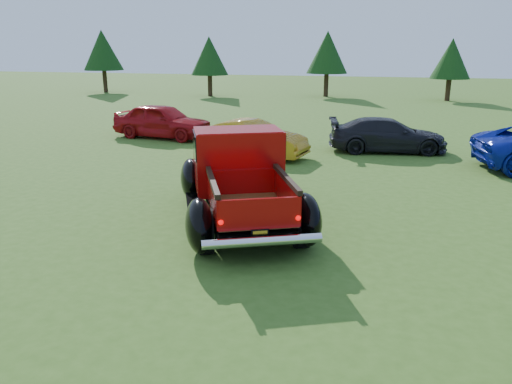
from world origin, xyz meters
TOP-DOWN VIEW (x-y plane):
  - ground at (0.00, 0.00)m, footprint 120.00×120.00m
  - tree_far_west at (-22.00, 30.00)m, footprint 3.33×3.33m
  - tree_west at (-12.00, 29.00)m, footprint 2.94×2.94m
  - tree_mid_left at (-3.00, 31.00)m, footprint 3.20×3.20m
  - tree_mid_right at (6.00, 30.00)m, footprint 2.82×2.82m
  - pickup_truck at (-1.29, 1.44)m, footprint 4.27×5.79m
  - show_car_red at (-7.46, 10.49)m, footprint 4.51×2.31m
  - show_car_yellow at (-2.66, 7.74)m, footprint 4.11×2.05m
  - show_car_grey at (1.98, 9.92)m, footprint 4.57×2.46m

SIDE VIEW (x-z plane):
  - ground at x=0.00m, z-range 0.00..0.00m
  - show_car_grey at x=1.98m, z-range 0.00..1.26m
  - show_car_yellow at x=-2.66m, z-range 0.00..1.29m
  - show_car_red at x=-7.46m, z-range 0.00..1.47m
  - pickup_truck at x=-1.29m, z-range -0.05..1.98m
  - tree_mid_right at x=6.00m, z-range 0.77..5.17m
  - tree_west at x=-12.00m, z-range 0.81..5.41m
  - tree_mid_left at x=-3.00m, z-range 0.88..5.88m
  - tree_far_west at x=-22.00m, z-range 0.92..6.12m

